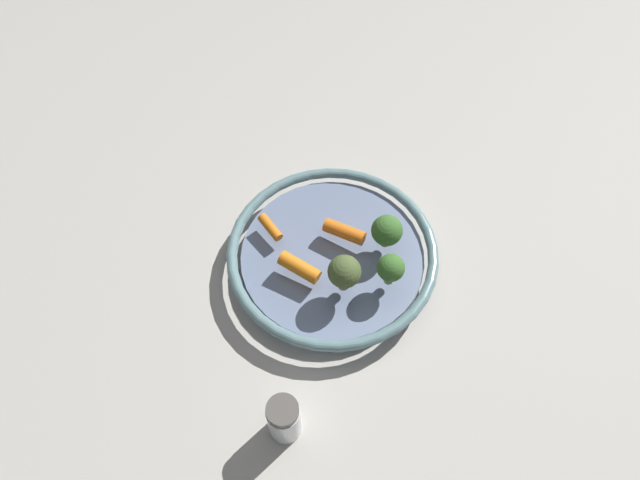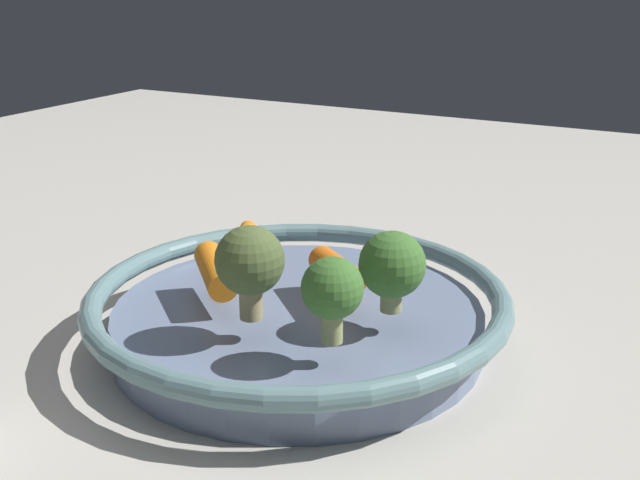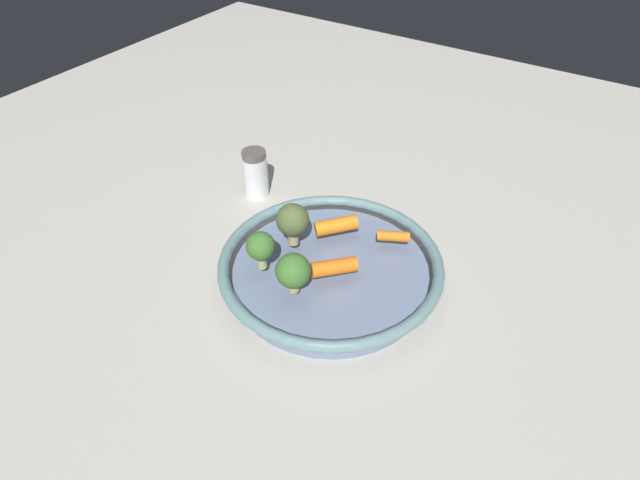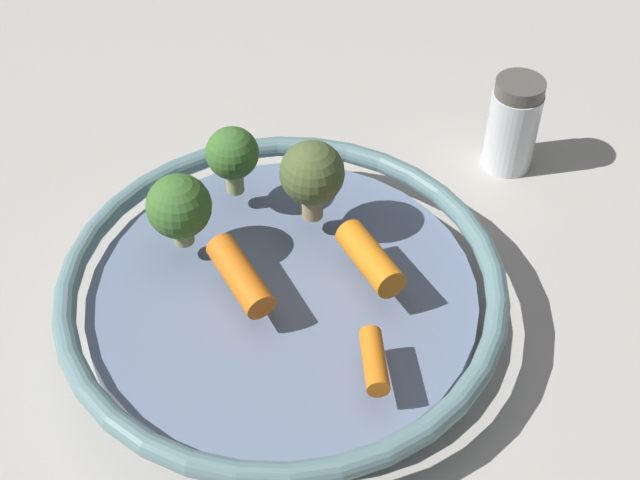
% 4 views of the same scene
% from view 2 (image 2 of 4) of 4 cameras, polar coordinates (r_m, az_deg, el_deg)
% --- Properties ---
extents(ground_plane, '(1.91, 1.91, 0.00)m').
position_cam_2_polar(ground_plane, '(0.62, -1.54, -7.34)').
color(ground_plane, '#B7B2A8').
extents(serving_bowl, '(0.32, 0.32, 0.05)m').
position_cam_2_polar(serving_bowl, '(0.61, -1.56, -5.22)').
color(serving_bowl, slate).
rests_on(serving_bowl, ground_plane).
extents(baby_carrot_left, '(0.06, 0.06, 0.03)m').
position_cam_2_polar(baby_carrot_left, '(0.60, 1.18, -2.13)').
color(baby_carrot_left, orange).
rests_on(baby_carrot_left, serving_bowl).
extents(baby_carrot_near_rim, '(0.06, 0.06, 0.03)m').
position_cam_2_polar(baby_carrot_near_rim, '(0.61, -7.37, -2.16)').
color(baby_carrot_near_rim, orange).
rests_on(baby_carrot_near_rim, serving_bowl).
extents(baby_carrot_right, '(0.03, 0.05, 0.02)m').
position_cam_2_polar(baby_carrot_right, '(0.68, -5.38, 0.09)').
color(baby_carrot_right, orange).
rests_on(baby_carrot_right, serving_bowl).
extents(broccoli_floret_mid, '(0.05, 0.05, 0.06)m').
position_cam_2_polar(broccoli_floret_mid, '(0.55, 5.10, -1.81)').
color(broccoli_floret_mid, tan).
rests_on(broccoli_floret_mid, serving_bowl).
extents(broccoli_floret_small, '(0.05, 0.05, 0.06)m').
position_cam_2_polar(broccoli_floret_small, '(0.54, -4.91, -1.60)').
color(broccoli_floret_small, tan).
rests_on(broccoli_floret_small, serving_bowl).
extents(broccoli_floret_large, '(0.04, 0.04, 0.06)m').
position_cam_2_polar(broccoli_floret_large, '(0.50, 0.87, -3.57)').
color(broccoli_floret_large, tan).
rests_on(broccoli_floret_large, serving_bowl).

